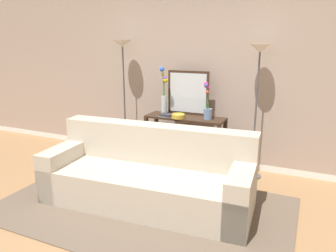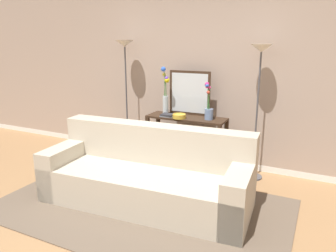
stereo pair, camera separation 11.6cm
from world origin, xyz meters
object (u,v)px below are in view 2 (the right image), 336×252
(wall_mirror, at_px, (189,93))
(vase_short_flowers, at_px, (209,107))
(console_table, at_px, (186,133))
(fruit_bowl, at_px, (179,116))
(book_stack, at_px, (168,115))
(floor_lamp_left, at_px, (125,67))
(vase_tall_flowers, at_px, (165,95))
(couch, at_px, (147,177))
(floor_lamp_right, at_px, (260,75))
(book_row_under_console, at_px, (172,162))

(wall_mirror, relative_size, vase_short_flowers, 1.24)
(console_table, relative_size, fruit_bowl, 6.08)
(wall_mirror, bearing_deg, book_stack, -130.61)
(floor_lamp_left, distance_m, vase_short_flowers, 1.50)
(vase_tall_flowers, bearing_deg, fruit_bowl, -24.51)
(couch, bearing_deg, floor_lamp_right, 52.09)
(fruit_bowl, distance_m, book_stack, 0.19)
(console_table, distance_m, vase_short_flowers, 0.54)
(floor_lamp_left, distance_m, book_row_under_console, 1.64)
(fruit_bowl, relative_size, book_stack, 0.91)
(console_table, bearing_deg, floor_lamp_right, 5.17)
(floor_lamp_right, height_order, book_row_under_console, floor_lamp_right)
(wall_mirror, distance_m, book_stack, 0.46)
(book_stack, bearing_deg, book_row_under_console, 81.63)
(vase_tall_flowers, xyz_separation_m, fruit_bowl, (0.28, -0.13, -0.26))
(vase_short_flowers, distance_m, fruit_bowl, 0.43)
(couch, relative_size, fruit_bowl, 12.93)
(vase_tall_flowers, bearing_deg, console_table, -0.82)
(floor_lamp_right, height_order, wall_mirror, floor_lamp_right)
(vase_tall_flowers, distance_m, book_row_under_console, 1.03)
(vase_short_flowers, bearing_deg, wall_mirror, 154.02)
(console_table, distance_m, wall_mirror, 0.59)
(floor_lamp_right, relative_size, fruit_bowl, 9.57)
(vase_tall_flowers, xyz_separation_m, vase_short_flowers, (0.67, -0.02, -0.12))
(fruit_bowl, xyz_separation_m, book_stack, (-0.19, 0.02, -0.01))
(floor_lamp_left, bearing_deg, floor_lamp_right, 0.00)
(book_stack, bearing_deg, vase_tall_flowers, 130.35)
(wall_mirror, xyz_separation_m, vase_tall_flowers, (-0.32, -0.16, -0.03))
(floor_lamp_right, xyz_separation_m, vase_tall_flowers, (-1.31, -0.08, -0.34))
(floor_lamp_right, distance_m, vase_tall_flowers, 1.36)
(couch, bearing_deg, book_stack, 103.34)
(wall_mirror, bearing_deg, couch, -88.88)
(console_table, relative_size, floor_lamp_right, 0.64)
(floor_lamp_right, distance_m, book_stack, 1.38)
(vase_short_flowers, xyz_separation_m, book_row_under_console, (-0.57, 0.01, -0.91))
(wall_mirror, bearing_deg, fruit_bowl, -96.92)
(console_table, relative_size, floor_lamp_left, 0.62)
(floor_lamp_right, height_order, fruit_bowl, floor_lamp_right)
(floor_lamp_left, bearing_deg, console_table, -4.69)
(floor_lamp_left, distance_m, book_stack, 1.07)
(wall_mirror, bearing_deg, floor_lamp_right, -4.19)
(vase_short_flowers, bearing_deg, book_row_under_console, 178.66)
(couch, distance_m, book_row_under_console, 1.21)
(console_table, xyz_separation_m, floor_lamp_right, (0.97, 0.09, 0.88))
(vase_tall_flowers, height_order, book_row_under_console, vase_tall_flowers)
(vase_tall_flowers, relative_size, book_stack, 3.36)
(couch, distance_m, floor_lamp_right, 1.93)
(vase_tall_flowers, relative_size, book_row_under_console, 1.48)
(book_stack, distance_m, book_row_under_console, 0.76)
(vase_short_flowers, xyz_separation_m, fruit_bowl, (-0.39, -0.11, -0.14))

